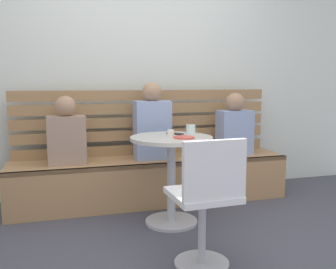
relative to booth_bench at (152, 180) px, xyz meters
name	(u,v)px	position (x,y,z in m)	size (l,w,h in m)	color
ground	(193,254)	(0.00, -1.20, -0.22)	(8.00, 8.00, 0.00)	#42424C
back_wall	(141,57)	(0.00, 0.44, 1.23)	(5.20, 0.10, 2.90)	silver
booth_bench	(152,180)	(0.00, 0.00, 0.00)	(2.70, 0.52, 0.44)	#A87C51
booth_backrest	(146,122)	(0.00, 0.24, 0.56)	(2.65, 0.04, 0.66)	#9A7249
cafe_table	(171,163)	(0.02, -0.60, 0.30)	(0.68, 0.68, 0.74)	#ADADB2
white_chair	(207,199)	(0.01, -1.41, 0.24)	(0.42, 0.42, 0.85)	#ADADB2
person_adult	(152,125)	(0.01, 0.00, 0.55)	(0.34, 0.22, 0.75)	#8C9EC6
person_child_left	(235,127)	(0.88, -0.01, 0.50)	(0.34, 0.22, 0.64)	#8C9EC6
person_child_middle	(67,134)	(-0.80, -0.01, 0.49)	(0.34, 0.22, 0.62)	#9E7F6B
cup_glass_short	(191,129)	(0.23, -0.49, 0.56)	(0.08, 0.08, 0.08)	silver
cup_espresso_small	(171,133)	(0.02, -0.59, 0.55)	(0.06, 0.06, 0.06)	silver
plate_small	(184,137)	(0.10, -0.71, 0.52)	(0.17, 0.17, 0.01)	#DB4C42
phone_on_table	(175,134)	(0.10, -0.46, 0.52)	(0.07, 0.14, 0.01)	black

